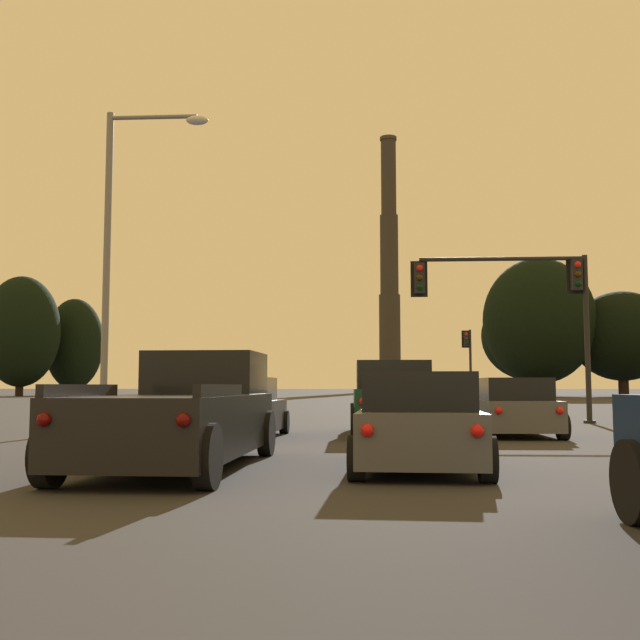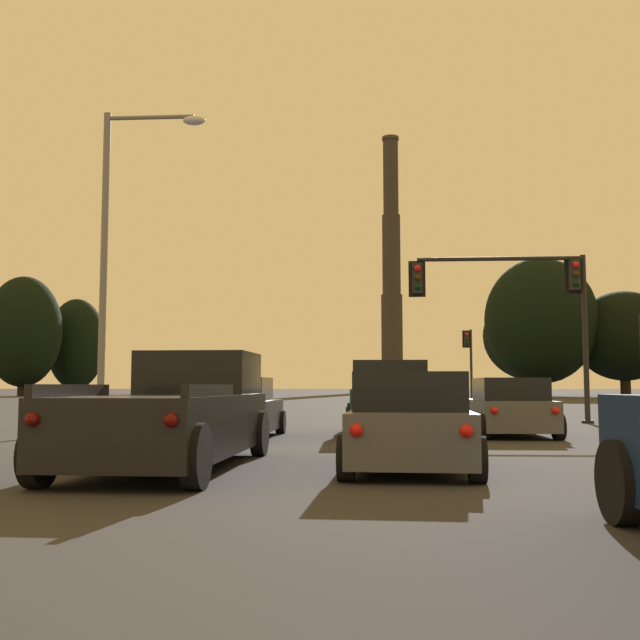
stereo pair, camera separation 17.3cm
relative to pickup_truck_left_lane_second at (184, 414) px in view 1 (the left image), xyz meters
The scene contains 14 objects.
pickup_truck_left_lane_second is the anchor object (origin of this frame).
suv_center_lane_front 8.48m from the pickup_truck_left_lane_second, 65.82° to the left, with size 2.19×4.94×1.86m.
hatchback_left_lane_front 6.35m from the pickup_truck_left_lane_second, 91.47° to the left, with size 1.93×4.12×1.44m.
hatchback_center_lane_second 3.59m from the pickup_truck_left_lane_second, ahead, with size 2.08×4.17×1.44m.
hatchback_right_lane_front 9.99m from the pickup_truck_left_lane_second, 49.68° to the left, with size 1.94×4.12×1.44m.
traffic_light_overhead_right 16.61m from the pickup_truck_left_lane_second, 59.48° to the left, with size 6.05×0.50×5.64m.
traffic_light_far_right 44.03m from the pickup_truck_left_lane_second, 76.51° to the left, with size 0.78×0.50×5.27m.
street_lamp 11.05m from the pickup_truck_left_lane_second, 114.14° to the left, with size 2.96×0.36×9.10m.
smokestack 151.39m from the pickup_truck_left_lane_second, 86.82° to the left, with size 7.33×7.33×55.85m.
treeline_center_left 84.34m from the pickup_truck_left_lane_second, 67.04° to the left, with size 11.59×10.43×12.26m.
treeline_right_mid 80.44m from the pickup_truck_left_lane_second, 73.19° to the left, with size 12.93×11.64×16.17m.
treeline_left_mid 83.15m from the pickup_truck_left_lane_second, 73.87° to the left, with size 12.18×10.96×12.70m.
treeline_center_right 85.84m from the pickup_truck_left_lane_second, 116.84° to the left, with size 9.18×8.27×14.52m.
treeline_far_right 90.82m from the pickup_truck_left_lane_second, 112.66° to the left, with size 7.46×6.71×12.58m.
Camera 1 is at (-0.47, -0.32, 1.24)m, focal length 42.00 mm.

